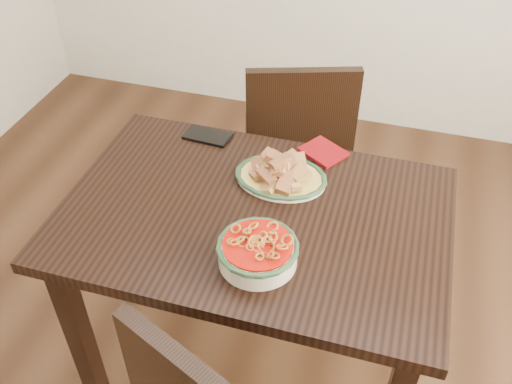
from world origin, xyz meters
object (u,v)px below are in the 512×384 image
(noodle_bowl, at_px, (258,250))
(smartphone, at_px, (207,136))
(dining_table, at_px, (254,238))
(fish_plate, at_px, (281,169))
(chair_far, at_px, (297,142))

(noodle_bowl, bearing_deg, smartphone, 123.19)
(dining_table, xyz_separation_m, fish_plate, (0.04, 0.16, 0.15))
(fish_plate, height_order, smartphone, fish_plate)
(dining_table, relative_size, fish_plate, 4.04)
(noodle_bowl, xyz_separation_m, smartphone, (-0.33, 0.50, -0.04))
(dining_table, relative_size, smartphone, 7.26)
(dining_table, bearing_deg, smartphone, 129.59)
(dining_table, xyz_separation_m, noodle_bowl, (0.06, -0.18, 0.15))
(dining_table, height_order, chair_far, chair_far)
(chair_far, distance_m, smartphone, 0.53)
(fish_plate, relative_size, smartphone, 1.80)
(chair_far, xyz_separation_m, noodle_bowl, (0.10, -0.90, 0.29))
(chair_far, xyz_separation_m, smartphone, (-0.23, -0.40, 0.26))
(fish_plate, xyz_separation_m, smartphone, (-0.30, 0.15, -0.04))
(dining_table, bearing_deg, chair_far, 92.45)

